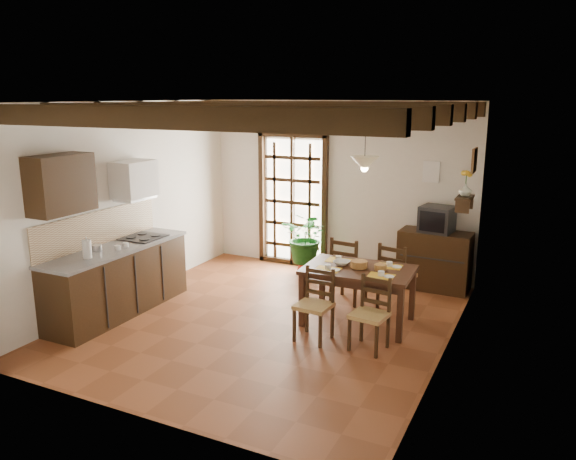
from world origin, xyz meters
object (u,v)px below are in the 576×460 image
Objects in this scene: sideboard at (434,260)px; crt_tv at (437,219)px; potted_plant at (307,240)px; dining_table at (359,275)px; kitchen_counter at (118,279)px; chair_near_left at (314,318)px; chair_near_right at (369,327)px; chair_far_left at (348,281)px; pendant_lamp at (365,162)px; chair_far_right at (396,288)px.

crt_tv is (0.00, -0.01, 0.64)m from sideboard.
sideboard is 2.05m from potted_plant.
sideboard is at bearing 68.33° from dining_table.
kitchen_counter reaches higher than chair_near_left.
sideboard reaches higher than chair_near_right.
dining_table is 0.85m from chair_far_left.
chair_near_right is at bearing 6.53° from chair_near_left.
chair_near_left is at bearing -110.67° from pendant_lamp.
sideboard is (3.63, 2.83, -0.03)m from kitchen_counter.
chair_near_right is at bearing 6.37° from kitchen_counter.
chair_far_left is at bearing -124.57° from crt_tv.
chair_near_left is 0.91× the size of chair_far_left.
sideboard is at bearing -125.31° from chair_far_left.
chair_near_left is 2.00m from pendant_lamp.
chair_far_left is at bearing 14.26° from chair_far_right.
crt_tv is at bearing 73.60° from chair_near_left.
chair_near_left is 0.93× the size of chair_far_right.
pendant_lamp is at bearing 73.23° from chair_near_left.
chair_near_right is 1.01× the size of pendant_lamp.
dining_table is 2.16m from potted_plant.
kitchen_counter is at bearing -158.98° from pendant_lamp.
pendant_lamp reaches higher than chair_near_right.
crt_tv is at bearing 68.28° from dining_table.
chair_near_right is (3.40, 0.38, -0.21)m from kitchen_counter.
crt_tv is at bearing 3.97° from potted_plant.
chair_near_right is at bearing 125.83° from chair_far_left.
crt_tv is at bearing -94.57° from chair_far_right.
pendant_lamp is (-0.38, 0.78, 1.81)m from chair_near_right.
chair_near_right is 2.01m from pendant_lamp.
dining_table is 1.61× the size of chair_near_left.
sideboard is (0.91, 2.48, 0.17)m from chair_near_left.
chair_far_left is 0.42× the size of potted_plant.
chair_far_left is 1.44m from potted_plant.
chair_far_right is 0.89× the size of sideboard.
chair_far_left is (2.65, 1.74, -0.17)m from kitchen_counter.
kitchen_counter is 1.00× the size of potted_plant.
kitchen_counter is 4.64m from crt_tv.
chair_far_right is at bearing 64.17° from dining_table.
dining_table is 0.87m from chair_near_right.
dining_table is 1.47× the size of chair_far_left.
potted_plant is at bearing -173.80° from sideboard.
sideboard is at bearing 69.95° from pendant_lamp.
potted_plant is at bearing 135.53° from chair_near_right.
pendant_lamp is (1.44, -1.51, 1.51)m from potted_plant.
chair_far_right is at bearing -27.36° from potted_plant.
chair_far_left is at bearing 116.24° from dining_table.
crt_tv is at bearing 91.83° from chair_near_right.
chair_far_right is at bearing -170.35° from chair_far_left.
potted_plant is at bearing 129.01° from dining_table.
dining_table is at bearing 70.62° from chair_near_left.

